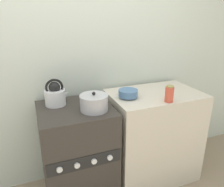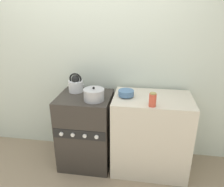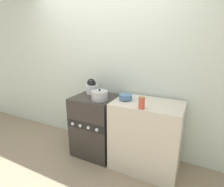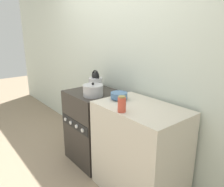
{
  "view_description": "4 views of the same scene",
  "coord_description": "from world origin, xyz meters",
  "px_view_note": "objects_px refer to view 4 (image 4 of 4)",
  "views": [
    {
      "loc": [
        -0.32,
        -1.38,
        1.65
      ],
      "look_at": [
        0.34,
        0.31,
        0.98
      ],
      "focal_mm": 35.0,
      "sensor_mm": 36.0,
      "label": 1
    },
    {
      "loc": [
        0.67,
        -1.97,
        1.87
      ],
      "look_at": [
        0.32,
        0.31,
        0.95
      ],
      "focal_mm": 35.0,
      "sensor_mm": 36.0,
      "label": 2
    },
    {
      "loc": [
        1.3,
        -1.77,
        1.66
      ],
      "look_at": [
        0.26,
        0.32,
        0.98
      ],
      "focal_mm": 28.0,
      "sensor_mm": 36.0,
      "label": 3
    },
    {
      "loc": [
        2.11,
        -1.14,
        1.63
      ],
      "look_at": [
        0.3,
        0.32,
        0.95
      ],
      "focal_mm": 35.0,
      "sensor_mm": 36.0,
      "label": 4
    }
  ],
  "objects_px": {
    "kettle": "(96,81)",
    "cooking_pot": "(93,90)",
    "enamel_bowl": "(119,95)",
    "stove": "(95,126)",
    "storage_jar": "(122,104)"
  },
  "relations": [
    {
      "from": "kettle",
      "to": "cooking_pot",
      "type": "relative_size",
      "value": 1.01
    },
    {
      "from": "enamel_bowl",
      "to": "stove",
      "type": "bearing_deg",
      "value": 178.43
    },
    {
      "from": "kettle",
      "to": "cooking_pot",
      "type": "xyz_separation_m",
      "value": [
        0.27,
        -0.23,
        -0.02
      ]
    },
    {
      "from": "kettle",
      "to": "enamel_bowl",
      "type": "distance_m",
      "value": 0.63
    },
    {
      "from": "cooking_pot",
      "to": "enamel_bowl",
      "type": "distance_m",
      "value": 0.36
    },
    {
      "from": "cooking_pot",
      "to": "enamel_bowl",
      "type": "relative_size",
      "value": 1.33
    },
    {
      "from": "stove",
      "to": "storage_jar",
      "type": "xyz_separation_m",
      "value": [
        0.77,
        -0.23,
        0.55
      ]
    },
    {
      "from": "cooking_pot",
      "to": "storage_jar",
      "type": "relative_size",
      "value": 1.6
    },
    {
      "from": "stove",
      "to": "enamel_bowl",
      "type": "distance_m",
      "value": 0.71
    },
    {
      "from": "stove",
      "to": "cooking_pot",
      "type": "distance_m",
      "value": 0.55
    },
    {
      "from": "stove",
      "to": "kettle",
      "type": "bearing_deg",
      "value": 137.24
    },
    {
      "from": "kettle",
      "to": "enamel_bowl",
      "type": "bearing_deg",
      "value": -12.67
    },
    {
      "from": "enamel_bowl",
      "to": "storage_jar",
      "type": "height_order",
      "value": "storage_jar"
    },
    {
      "from": "stove",
      "to": "kettle",
      "type": "relative_size",
      "value": 3.91
    },
    {
      "from": "kettle",
      "to": "storage_jar",
      "type": "bearing_deg",
      "value": -21.28
    }
  ]
}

